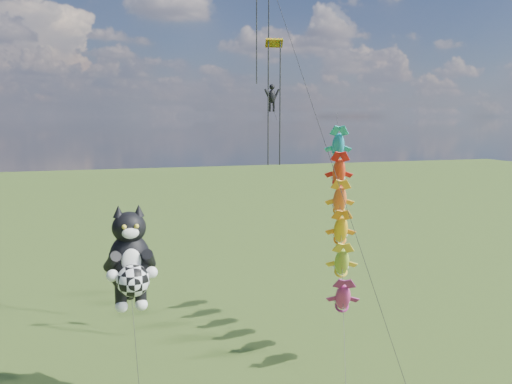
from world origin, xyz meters
name	(u,v)px	position (x,y,z in m)	size (l,w,h in m)	color
cat_kite_rig	(130,260)	(5.86, 5.41, 7.95)	(2.65, 4.14, 10.90)	brown
fish_windsock_rig	(340,215)	(20.34, 9.78, 8.92)	(6.42, 14.71, 15.85)	brown
parafoil_rig	(274,79)	(15.58, 10.00, 17.89)	(3.43, 17.32, 26.04)	brown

